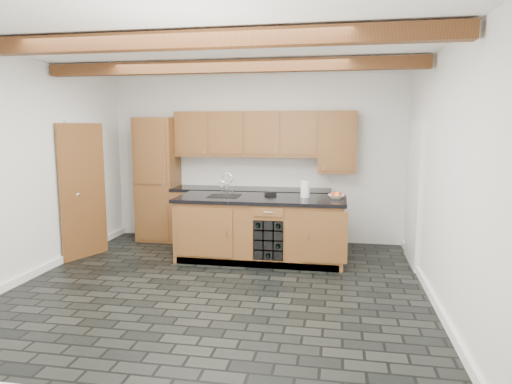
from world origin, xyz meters
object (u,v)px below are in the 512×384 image
fruit_bowl (336,197)px  paper_towel (305,189)px  kitchen_scale (270,194)px  island (261,229)px

fruit_bowl → paper_towel: (-0.44, 0.04, 0.09)m
fruit_bowl → kitchen_scale: bearing=172.8°
island → kitchen_scale: bearing=60.2°
island → paper_towel: size_ratio=10.38×
kitchen_scale → fruit_bowl: (0.96, -0.12, 0.00)m
island → kitchen_scale: (0.11, 0.19, 0.49)m
kitchen_scale → fruit_bowl: size_ratio=0.82×
fruit_bowl → paper_towel: bearing=174.9°
island → fruit_bowl: 1.18m
kitchen_scale → paper_towel: 0.54m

